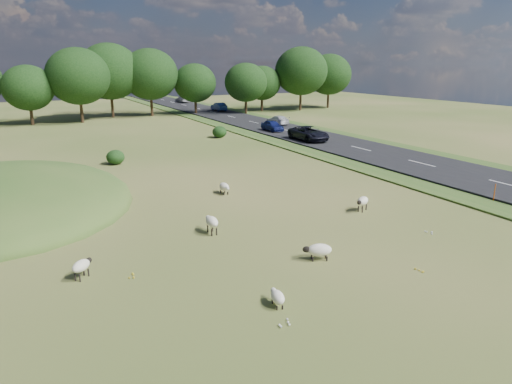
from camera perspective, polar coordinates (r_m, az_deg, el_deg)
ground at (r=41.77m, az=-12.55°, el=3.65°), size 160.00×160.00×0.00m
road at (r=58.63m, az=4.16°, el=7.52°), size 8.00×150.00×0.25m
treeline at (r=75.63m, az=-20.77°, el=13.32°), size 96.28×14.66×11.70m
shrubs at (r=48.56m, az=-16.44°, el=5.83°), size 28.59×11.98×1.38m
marker_post at (r=32.51m, az=27.65°, el=-0.12°), size 0.06×0.06×1.20m
sheep_0 at (r=16.92m, az=2.68°, el=-12.94°), size 0.59×1.05×0.59m
sheep_1 at (r=30.78m, az=-3.98°, el=0.63°), size 0.62×1.31×0.75m
sheep_2 at (r=20.67m, az=7.84°, el=-7.18°), size 1.38×0.97×0.77m
sheep_3 at (r=20.09m, az=-20.98°, el=-8.60°), size 1.03×1.03×0.80m
sheep_4 at (r=23.63m, az=-5.57°, el=-3.71°), size 0.59×1.28×0.92m
sheep_5 at (r=27.79m, az=13.17°, el=-1.12°), size 1.25×0.94×0.88m
car_0 at (r=58.42m, az=2.06°, el=8.30°), size 1.57×3.91×1.33m
car_1 at (r=51.36m, az=6.60°, el=7.29°), size 2.55×5.53×1.54m
car_2 at (r=103.61m, az=-9.18°, el=11.41°), size 2.07×5.09×1.48m
car_3 at (r=84.08m, az=-4.66°, el=10.58°), size 1.54×4.42×1.46m
car_4 at (r=64.87m, az=2.73°, el=9.00°), size 1.73×4.26×1.24m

